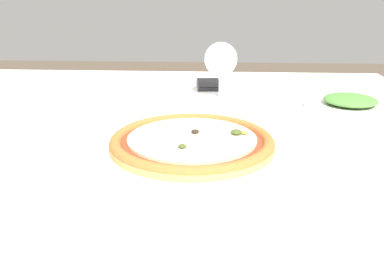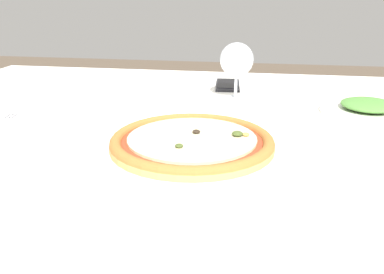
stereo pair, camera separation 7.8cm
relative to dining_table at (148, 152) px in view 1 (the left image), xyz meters
The scene contains 5 objects.
dining_table is the anchor object (origin of this frame).
pizza_plate 0.22m from the dining_table, 57.34° to the right, with size 0.34×0.34×0.04m.
wine_glass_far_left 0.33m from the dining_table, 53.25° to the left, with size 0.09×0.09×0.15m.
cell_phone 0.40m from the dining_table, 70.46° to the left, with size 0.08×0.15×0.01m.
side_plate 0.52m from the dining_table, 16.38° to the left, with size 0.23×0.23×0.03m.
Camera 1 is at (0.15, -0.91, 1.03)m, focal length 40.00 mm.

